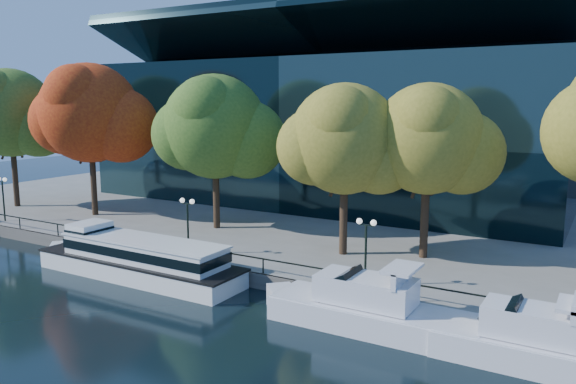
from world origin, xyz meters
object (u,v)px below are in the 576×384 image
Objects in this scene: tree_3 at (346,141)px; lamp_2 at (366,236)px; tree_0 at (11,115)px; tree_1 at (91,115)px; cruiser_far at (532,343)px; lamp_1 at (187,213)px; lamp_0 at (3,189)px; cruiser_near at (366,308)px; tree_4 at (430,141)px; tour_boat at (134,256)px; tree_2 at (216,129)px.

tree_3 reaches higher than lamp_2.
tree_1 reaches higher than tree_0.
cruiser_far is 24.07m from lamp_1.
lamp_2 is at bearing 0.00° from lamp_0.
cruiser_near is 37.51m from lamp_0.
tree_4 is at bearing 26.58° from lamp_1.
tree_3 is at bearing 38.07° from tour_boat.
tree_3 is 32.53m from lamp_0.
tree_1 is 13.70m from tree_2.
tree_2 is at bearing 155.84° from lamp_2.
lamp_2 is at bearing -100.35° from tree_4.
tree_3 is 8.45m from lamp_2.
tree_1 reaches higher than tree_2.
cruiser_far is 0.89× the size of tree_3.
tree_1 is (10.60, 1.05, 0.08)m from tree_0.
cruiser_near is 34.89m from tree_1.
lamp_0 is at bearing 174.91° from cruiser_far.
tree_0 is at bearing 161.33° from tour_boat.
lamp_1 is at bearing 166.01° from cruiser_near.
tour_boat is 1.37× the size of cruiser_near.
lamp_0 is 21.80m from lamp_1.
lamp_1 is at bearing -10.41° from tree_0.
tree_3 is 3.02× the size of lamp_0.
tour_boat is at bearing -141.93° from tree_3.
lamp_0 is at bearing -170.16° from tree_3.
tree_4 is at bearing 79.65° from lamp_2.
tree_3 is 3.02× the size of lamp_2.
tree_2 is 1.08× the size of tree_3.
lamp_1 is at bearing 0.00° from lamp_0.
tree_4 reaches higher than lamp_0.
tree_0 is 37.18m from tree_3.
tree_4 is at bearing 3.43° from tree_0.
tree_0 is 3.51× the size of lamp_0.
lamp_2 is at bearing 13.13° from tour_boat.
cruiser_near reaches higher than tour_boat.
cruiser_far is at bearing -9.72° from lamp_1.
lamp_0 is (-45.36, 4.04, 2.86)m from cruiser_far.
cruiser_near is 8.15m from cruiser_far.
tree_1 is (-14.93, 9.68, 9.14)m from tour_boat.
tree_1 is 1.10× the size of tree_2.
tree_2 is (-1.35, 11.17, 8.14)m from tour_boat.
tree_1 is at bearing 165.91° from cruiser_far.
tree_0 is at bearing 173.03° from lamp_2.
lamp_2 is (16.84, -7.55, -5.56)m from tree_2.
lamp_1 reaches higher than tour_boat.
tree_0 is 1.16× the size of tree_4.
tree_1 reaches higher than tour_boat.
tree_4 is 3.02× the size of lamp_2.
tree_0 is at bearing -176.57° from tree_4.
tree_3 is 1.00× the size of tree_4.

